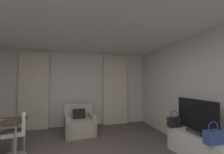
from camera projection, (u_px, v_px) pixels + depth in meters
name	position (u px, v px, depth m)	size (l,w,h in m)	color
wall_window	(77.00, 89.00, 5.44)	(5.12, 0.06, 2.60)	silver
wall_right	(208.00, 93.00, 3.14)	(0.06, 6.12, 2.60)	silver
ceiling	(84.00, 16.00, 2.55)	(5.12, 6.12, 0.06)	white
curtain_left_panel	(34.00, 91.00, 4.96)	(0.90, 0.06, 2.50)	beige
curtain_right_panel	(116.00, 90.00, 5.65)	(0.90, 0.06, 2.50)	beige
armchair	(80.00, 124.00, 4.53)	(0.92, 0.89, 0.85)	#B2A899
desk_chair	(16.00, 138.00, 3.12)	(0.49, 0.49, 0.88)	gray
tv_console	(198.00, 147.00, 2.99)	(0.44, 1.35, 0.52)	white
tv_flatscreen	(196.00, 117.00, 3.04)	(0.20, 0.99, 0.67)	#333338
handbag_primary	(174.00, 122.00, 3.47)	(0.30, 0.14, 0.37)	black
handbag_secondary	(213.00, 137.00, 2.51)	(0.30, 0.14, 0.37)	#335193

